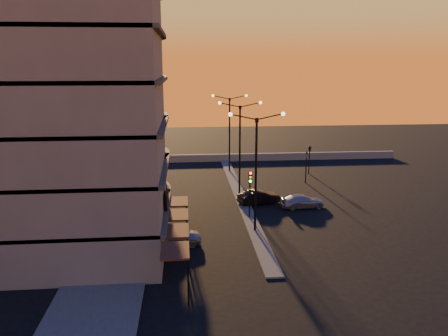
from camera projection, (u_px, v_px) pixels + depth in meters
ground at (255, 231)px, 34.87m from camera, size 120.00×120.00×0.00m
sidewalk_west at (128, 217)px, 37.81m from camera, size 5.00×40.00×0.12m
median at (239, 194)px, 44.54m from camera, size 1.20×36.00×0.12m
parapet at (239, 157)px, 60.12m from camera, size 44.00×0.50×1.00m
building at (62, 80)px, 30.91m from camera, size 14.35×17.08×25.00m
streetlamp_near at (256, 163)px, 33.57m from camera, size 4.32×0.32×9.51m
streetlamp_mid at (240, 141)px, 43.26m from camera, size 4.32×0.32×9.51m
streetlamp_far at (230, 127)px, 52.95m from camera, size 4.32×0.32×9.51m
traffic_light_main at (250, 187)px, 36.98m from camera, size 0.28×0.44×4.25m
signal_east_a at (306, 166)px, 48.68m from camera, size 0.13×0.16×3.60m
signal_east_b at (310, 149)px, 52.42m from camera, size 0.42×1.99×3.60m
car_hatchback at (172, 236)px, 31.92m from camera, size 4.48×2.20×1.47m
car_sedan at (259, 197)px, 41.58m from camera, size 4.32×2.43×1.35m
car_wagon at (303, 201)px, 40.48m from camera, size 4.33×2.11×1.21m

